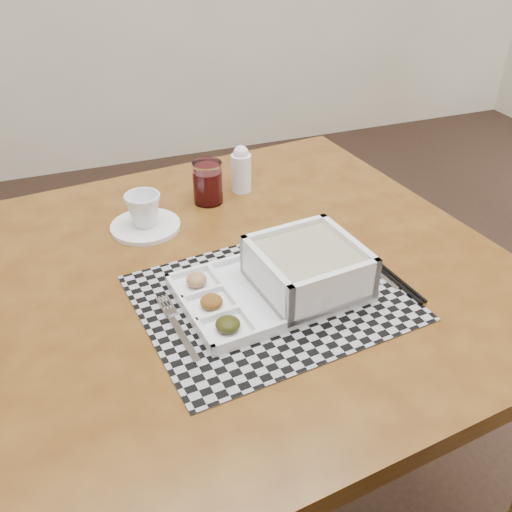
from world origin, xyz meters
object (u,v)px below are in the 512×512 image
at_px(dining_table, 245,295).
at_px(serving_tray, 296,275).
at_px(juice_glass, 208,184).
at_px(cup, 144,210).
at_px(creamer_bottle, 241,169).

height_order(dining_table, serving_tray, serving_tray).
bearing_deg(serving_tray, juice_glass, 97.11).
distance_m(cup, creamer_bottle, 0.27).
bearing_deg(serving_tray, cup, 123.33).
distance_m(dining_table, creamer_bottle, 0.34).
bearing_deg(serving_tray, dining_table, 116.41).
height_order(dining_table, juice_glass, juice_glass).
xyz_separation_m(serving_tray, creamer_bottle, (0.04, 0.42, 0.02)).
distance_m(cup, juice_glass, 0.18).
bearing_deg(cup, creamer_bottle, 3.70).
height_order(dining_table, creamer_bottle, creamer_bottle).
relative_size(serving_tray, juice_glass, 3.48).
distance_m(serving_tray, creamer_bottle, 0.42).
height_order(serving_tray, juice_glass, juice_glass).
distance_m(dining_table, cup, 0.28).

